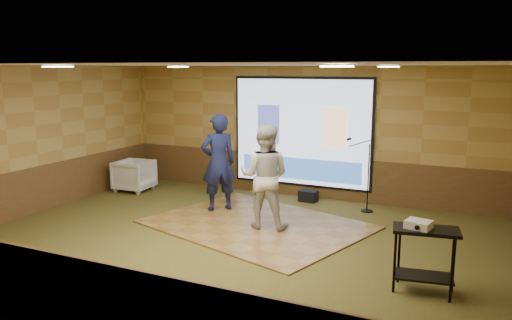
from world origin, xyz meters
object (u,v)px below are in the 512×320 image
at_px(dance_floor, 257,224).
at_px(mic_stand, 365,188).
at_px(av_table, 425,249).
at_px(projector_screen, 301,133).
at_px(projector, 419,224).
at_px(player_right, 265,176).
at_px(player_left, 218,162).
at_px(duffel_bag, 308,196).
at_px(banquet_chair, 135,176).

relative_size(dance_floor, mic_stand, 2.50).
xyz_separation_m(av_table, mic_stand, (-1.58, 3.48, -0.11)).
distance_m(projector_screen, projector, 5.22).
bearing_deg(mic_stand, player_right, -106.54).
xyz_separation_m(dance_floor, projector, (3.12, -1.71, 0.92)).
xyz_separation_m(player_right, projector, (2.92, -1.61, -0.05)).
relative_size(player_left, duffel_bag, 5.07).
xyz_separation_m(projector_screen, dance_floor, (0.01, -2.43, -1.46)).
distance_m(projector, duffel_bag, 4.75).
height_order(projector_screen, banquet_chair, projector_screen).
distance_m(player_right, duffel_bag, 2.32).
distance_m(projector_screen, av_table, 5.29).
bearing_deg(projector, av_table, 33.25).
relative_size(banquet_chair, duffel_bag, 2.09).
bearing_deg(player_right, duffel_bag, -103.41).
distance_m(player_left, duffel_bag, 2.28).
height_order(player_left, projector, player_left).
bearing_deg(projector_screen, projector, -52.93).
bearing_deg(duffel_bag, projector, -53.37).
distance_m(projector_screen, banquet_chair, 4.16).
height_order(mic_stand, banquet_chair, mic_stand).
height_order(dance_floor, mic_stand, mic_stand).
height_order(player_left, duffel_bag, player_left).
distance_m(dance_floor, player_left, 1.62).
height_order(player_left, banquet_chair, player_left).
bearing_deg(player_right, projector, 141.00).
bearing_deg(player_right, player_left, -36.23).
xyz_separation_m(player_right, duffel_bag, (0.12, 2.15, -0.87)).
distance_m(player_left, banquet_chair, 2.85).
height_order(dance_floor, projector, projector).
relative_size(player_right, mic_stand, 1.25).
height_order(dance_floor, player_left, player_left).
height_order(dance_floor, av_table, av_table).
distance_m(projector, banquet_chair, 7.55).
distance_m(av_table, mic_stand, 3.82).
height_order(projector_screen, duffel_bag, projector_screen).
bearing_deg(player_left, duffel_bag, -178.69).
distance_m(player_left, mic_stand, 3.09).
distance_m(av_table, projector, 0.35).
height_order(projector_screen, dance_floor, projector_screen).
bearing_deg(duffel_bag, av_table, -52.15).
distance_m(projector_screen, mic_stand, 2.02).
bearing_deg(banquet_chair, projector_screen, -76.40).
relative_size(av_table, duffel_bag, 2.23).
xyz_separation_m(player_left, av_table, (4.35, -2.22, -0.43)).
relative_size(player_left, player_right, 1.04).
bearing_deg(player_left, mic_stand, 159.76).
bearing_deg(banquet_chair, mic_stand, -87.99).
xyz_separation_m(projector_screen, duffel_bag, (0.33, -0.38, -1.35)).
bearing_deg(dance_floor, duffel_bag, 80.94).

